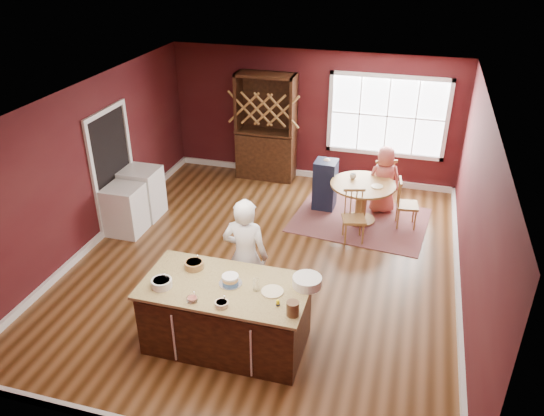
{
  "coord_description": "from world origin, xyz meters",
  "views": [
    {
      "loc": [
        2.04,
        -6.87,
        4.81
      ],
      "look_at": [
        0.12,
        -0.06,
        1.05
      ],
      "focal_mm": 35.0,
      "sensor_mm": 36.0,
      "label": 1
    }
  ],
  "objects_px": {
    "kitchen_island": "(227,316)",
    "chair_east": "(408,203)",
    "high_chair": "(325,184)",
    "toddler": "(325,168)",
    "seated_woman": "(384,180)",
    "washer": "(125,210)",
    "chair_south": "(354,217)",
    "chair_north": "(381,181)",
    "baker": "(246,257)",
    "hutch": "(266,127)",
    "dryer": "(142,193)",
    "dining_table": "(362,194)",
    "layer_cake": "(230,280)"
  },
  "relations": [
    {
      "from": "kitchen_island",
      "to": "chair_east",
      "type": "relative_size",
      "value": 2.24
    },
    {
      "from": "high_chair",
      "to": "washer",
      "type": "distance_m",
      "value": 3.7
    },
    {
      "from": "dryer",
      "to": "hutch",
      "type": "bearing_deg",
      "value": 53.36
    },
    {
      "from": "kitchen_island",
      "to": "seated_woman",
      "type": "bearing_deg",
      "value": 69.65
    },
    {
      "from": "dining_table",
      "to": "high_chair",
      "type": "relative_size",
      "value": 1.16
    },
    {
      "from": "baker",
      "to": "seated_woman",
      "type": "bearing_deg",
      "value": -115.76
    },
    {
      "from": "chair_south",
      "to": "chair_north",
      "type": "bearing_deg",
      "value": 62.38
    },
    {
      "from": "kitchen_island",
      "to": "layer_cake",
      "type": "distance_m",
      "value": 0.54
    },
    {
      "from": "baker",
      "to": "chair_north",
      "type": "distance_m",
      "value": 4.04
    },
    {
      "from": "baker",
      "to": "high_chair",
      "type": "bearing_deg",
      "value": -100.0
    },
    {
      "from": "chair_south",
      "to": "baker",
      "type": "bearing_deg",
      "value": -133.48
    },
    {
      "from": "seated_woman",
      "to": "washer",
      "type": "xyz_separation_m",
      "value": [
        -4.26,
        -2.03,
        -0.21
      ]
    },
    {
      "from": "chair_south",
      "to": "hutch",
      "type": "relative_size",
      "value": 0.41
    },
    {
      "from": "dining_table",
      "to": "toddler",
      "type": "distance_m",
      "value": 0.87
    },
    {
      "from": "layer_cake",
      "to": "washer",
      "type": "xyz_separation_m",
      "value": [
        -2.75,
        2.16,
        -0.54
      ]
    },
    {
      "from": "chair_north",
      "to": "hutch",
      "type": "relative_size",
      "value": 0.46
    },
    {
      "from": "chair_south",
      "to": "washer",
      "type": "bearing_deg",
      "value": 175.85
    },
    {
      "from": "dining_table",
      "to": "high_chair",
      "type": "height_order",
      "value": "high_chair"
    },
    {
      "from": "high_chair",
      "to": "toddler",
      "type": "relative_size",
      "value": 3.88
    },
    {
      "from": "seated_woman",
      "to": "high_chair",
      "type": "xyz_separation_m",
      "value": [
        -1.07,
        -0.16,
        -0.14
      ]
    },
    {
      "from": "kitchen_island",
      "to": "chair_south",
      "type": "xyz_separation_m",
      "value": [
        1.2,
        3.0,
        0.02
      ]
    },
    {
      "from": "high_chair",
      "to": "washer",
      "type": "bearing_deg",
      "value": -147.78
    },
    {
      "from": "washer",
      "to": "hutch",
      "type": "bearing_deg",
      "value": 59.81
    },
    {
      "from": "chair_north",
      "to": "washer",
      "type": "relative_size",
      "value": 1.17
    },
    {
      "from": "kitchen_island",
      "to": "seated_woman",
      "type": "height_order",
      "value": "seated_woman"
    },
    {
      "from": "kitchen_island",
      "to": "toddler",
      "type": "distance_m",
      "value": 4.14
    },
    {
      "from": "washer",
      "to": "dryer",
      "type": "xyz_separation_m",
      "value": [
        0.0,
        0.64,
        0.03
      ]
    },
    {
      "from": "chair_east",
      "to": "chair_north",
      "type": "bearing_deg",
      "value": 28.63
    },
    {
      "from": "seated_woman",
      "to": "dining_table",
      "type": "bearing_deg",
      "value": 36.87
    },
    {
      "from": "toddler",
      "to": "baker",
      "type": "bearing_deg",
      "value": -98.09
    },
    {
      "from": "chair_north",
      "to": "baker",
      "type": "bearing_deg",
      "value": 47.06
    },
    {
      "from": "seated_woman",
      "to": "toddler",
      "type": "distance_m",
      "value": 1.1
    },
    {
      "from": "kitchen_island",
      "to": "washer",
      "type": "bearing_deg",
      "value": 140.58
    },
    {
      "from": "kitchen_island",
      "to": "dryer",
      "type": "height_order",
      "value": "dryer"
    },
    {
      "from": "high_chair",
      "to": "washer",
      "type": "relative_size",
      "value": 1.15
    },
    {
      "from": "high_chair",
      "to": "toddler",
      "type": "height_order",
      "value": "high_chair"
    },
    {
      "from": "kitchen_island",
      "to": "washer",
      "type": "relative_size",
      "value": 2.36
    },
    {
      "from": "baker",
      "to": "chair_south",
      "type": "bearing_deg",
      "value": -119.54
    },
    {
      "from": "seated_woman",
      "to": "toddler",
      "type": "bearing_deg",
      "value": -11.73
    },
    {
      "from": "toddler",
      "to": "washer",
      "type": "distance_m",
      "value": 3.71
    },
    {
      "from": "toddler",
      "to": "hutch",
      "type": "distance_m",
      "value": 1.84
    },
    {
      "from": "washer",
      "to": "chair_south",
      "type": "bearing_deg",
      "value": 11.49
    },
    {
      "from": "dining_table",
      "to": "dryer",
      "type": "bearing_deg",
      "value": -167.22
    },
    {
      "from": "dining_table",
      "to": "layer_cake",
      "type": "xyz_separation_m",
      "value": [
        -1.18,
        -3.7,
        0.44
      ]
    },
    {
      "from": "kitchen_island",
      "to": "chair_east",
      "type": "height_order",
      "value": "chair_east"
    },
    {
      "from": "chair_east",
      "to": "washer",
      "type": "bearing_deg",
      "value": 100.58
    },
    {
      "from": "washer",
      "to": "dryer",
      "type": "bearing_deg",
      "value": 90.0
    },
    {
      "from": "chair_south",
      "to": "hutch",
      "type": "height_order",
      "value": "hutch"
    },
    {
      "from": "baker",
      "to": "chair_north",
      "type": "xyz_separation_m",
      "value": [
        1.5,
        3.74,
        -0.36
      ]
    },
    {
      "from": "seated_woman",
      "to": "high_chair",
      "type": "bearing_deg",
      "value": -10.87
    }
  ]
}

